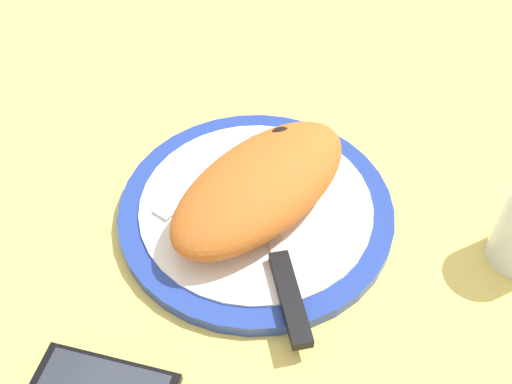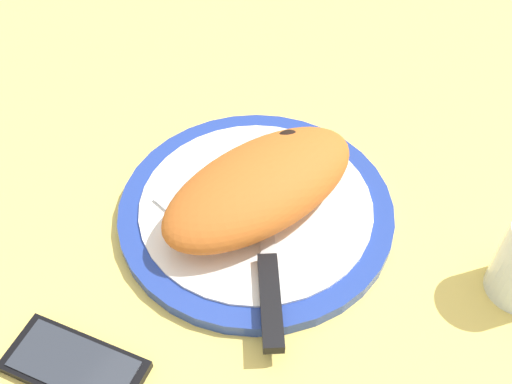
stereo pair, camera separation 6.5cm
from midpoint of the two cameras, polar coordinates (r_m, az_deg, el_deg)
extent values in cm
cube|color=#EACC60|center=(68.99, -2.69, -3.10)|extent=(150.00, 150.00, 3.00)
cylinder|color=#233D99|center=(67.23, -2.76, -1.90)|extent=(30.69, 30.69, 1.54)
cylinder|color=white|center=(66.53, -2.79, -1.39)|extent=(25.99, 25.99, 0.30)
ellipsoid|color=#C16023|center=(63.73, -2.48, 0.38)|extent=(26.29, 18.30, 6.55)
ellipsoid|color=black|center=(66.17, -0.11, 5.39)|extent=(2.82, 2.66, 0.78)
ellipsoid|color=black|center=(61.01, -1.32, 1.32)|extent=(2.49, 2.43, 0.75)
cube|color=silver|center=(70.85, -6.18, 2.69)|extent=(12.51, 3.35, 0.40)
cube|color=silver|center=(67.14, -10.79, -1.40)|extent=(4.35, 2.94, 0.40)
cube|color=silver|center=(65.75, -2.01, -1.68)|extent=(11.78, 9.35, 0.40)
cube|color=black|center=(58.52, 0.05, -10.25)|extent=(9.54, 7.82, 1.20)
camera|label=1|loc=(0.03, -92.87, -3.21)|focal=42.05mm
camera|label=2|loc=(0.03, 87.13, 3.21)|focal=42.05mm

